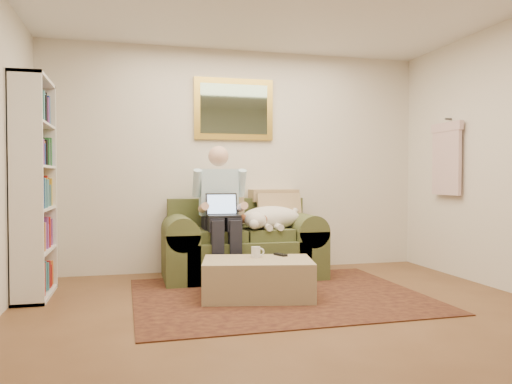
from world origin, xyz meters
name	(u,v)px	position (x,y,z in m)	size (l,w,h in m)	color
room_shell	(296,151)	(0.00, 0.35, 1.30)	(4.51, 5.00, 2.61)	brown
rug	(278,295)	(0.08, 1.09, 0.01)	(2.61, 2.09, 0.01)	black
sofa	(242,250)	(-0.06, 2.03, 0.29)	(1.71, 0.87, 1.03)	#4D572E
seated_man	(221,213)	(-0.32, 1.88, 0.72)	(0.56, 0.80, 1.44)	#8CC6D8
laptop	(223,210)	(-0.32, 1.81, 0.75)	(0.33, 0.26, 0.24)	black
sleeping_dog	(271,218)	(0.25, 1.95, 0.65)	(0.70, 0.44, 0.26)	white
ottoman	(258,279)	(-0.13, 1.04, 0.18)	(0.97, 0.62, 0.35)	tan
coffee_mug	(256,252)	(-0.12, 1.15, 0.40)	(0.08, 0.08, 0.10)	white
tv_remote	(281,255)	(0.13, 1.19, 0.36)	(0.05, 0.15, 0.02)	black
bookshelf	(34,188)	(-2.10, 1.60, 1.00)	(0.28, 0.80, 2.00)	white
wall_mirror	(234,109)	(-0.06, 2.47, 1.90)	(0.94, 0.04, 0.72)	gold
hanging_shirt	(446,155)	(2.19, 1.60, 1.35)	(0.06, 0.52, 0.90)	beige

